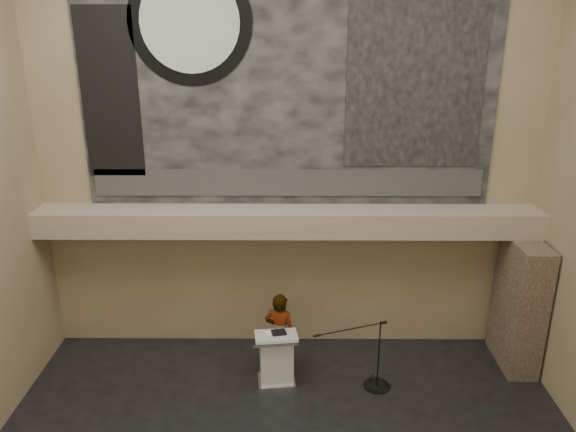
{
  "coord_description": "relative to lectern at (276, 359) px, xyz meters",
  "views": [
    {
      "loc": [
        0.06,
        -6.88,
        6.8
      ],
      "look_at": [
        0.0,
        3.2,
        3.2
      ],
      "focal_mm": 35.0,
      "sensor_mm": 36.0,
      "label": 1
    }
  ],
  "objects": [
    {
      "name": "wall_back",
      "position": [
        0.22,
        1.6,
        3.7
      ],
      "size": [
        10.0,
        0.02,
        8.5
      ],
      "primitive_type": "cube",
      "color": "#877155",
      "rests_on": "floor"
    },
    {
      "name": "soffit",
      "position": [
        0.22,
        1.2,
        2.4
      ],
      "size": [
        10.0,
        0.8,
        0.5
      ],
      "primitive_type": "cube",
      "color": "gray",
      "rests_on": "wall_back"
    },
    {
      "name": "sprinkler_left",
      "position": [
        -1.38,
        1.15,
        2.12
      ],
      "size": [
        0.04,
        0.04,
        0.06
      ],
      "primitive_type": "cylinder",
      "color": "#B2893D",
      "rests_on": "soffit"
    },
    {
      "name": "sprinkler_right",
      "position": [
        2.12,
        1.15,
        2.12
      ],
      "size": [
        0.04,
        0.04,
        0.06
      ],
      "primitive_type": "cylinder",
      "color": "#B2893D",
      "rests_on": "soffit"
    },
    {
      "name": "banner",
      "position": [
        0.22,
        1.57,
        5.15
      ],
      "size": [
        8.0,
        0.05,
        5.0
      ],
      "primitive_type": "cube",
      "color": "black",
      "rests_on": "wall_back"
    },
    {
      "name": "banner_text_strip",
      "position": [
        0.22,
        1.53,
        3.1
      ],
      "size": [
        7.76,
        0.02,
        0.55
      ],
      "primitive_type": "cube",
      "color": "#303030",
      "rests_on": "banner"
    },
    {
      "name": "banner_clock_rim",
      "position": [
        -1.58,
        1.53,
        6.15
      ],
      "size": [
        2.3,
        0.02,
        2.3
      ],
      "primitive_type": "cylinder",
      "rotation": [
        1.57,
        0.0,
        0.0
      ],
      "color": "black",
      "rests_on": "banner"
    },
    {
      "name": "banner_clock_face",
      "position": [
        -1.58,
        1.51,
        6.15
      ],
      "size": [
        1.84,
        0.02,
        1.84
      ],
      "primitive_type": "cylinder",
      "rotation": [
        1.57,
        0.0,
        0.0
      ],
      "color": "silver",
      "rests_on": "banner"
    },
    {
      "name": "banner_building_print",
      "position": [
        2.62,
        1.53,
        5.25
      ],
      "size": [
        2.6,
        0.02,
        3.6
      ],
      "primitive_type": "cube",
      "color": "black",
      "rests_on": "banner"
    },
    {
      "name": "banner_brick_print",
      "position": [
        -3.18,
        1.53,
        4.85
      ],
      "size": [
        1.1,
        0.02,
        3.2
      ],
      "primitive_type": "cube",
      "color": "black",
      "rests_on": "banner"
    },
    {
      "name": "stone_pier",
      "position": [
        4.87,
        0.75,
        0.8
      ],
      "size": [
        0.6,
        1.4,
        2.7
      ],
      "primitive_type": "cube",
      "color": "#47392B",
      "rests_on": "floor"
    },
    {
      "name": "lectern",
      "position": [
        0.0,
        0.0,
        0.0
      ],
      "size": [
        0.86,
        0.66,
        1.14
      ],
      "rotation": [
        0.0,
        0.0,
        0.12
      ],
      "color": "silver",
      "rests_on": "floor"
    },
    {
      "name": "binder",
      "position": [
        0.05,
        0.02,
        0.56
      ],
      "size": [
        0.31,
        0.27,
        0.04
      ],
      "primitive_type": "cube",
      "rotation": [
        0.0,
        0.0,
        0.21
      ],
      "color": "black",
      "rests_on": "lectern"
    },
    {
      "name": "papers",
      "position": [
        -0.1,
        -0.0,
        0.55
      ],
      "size": [
        0.25,
        0.3,
        0.0
      ],
      "primitive_type": "cube",
      "rotation": [
        0.0,
        0.0,
        0.27
      ],
      "color": "white",
      "rests_on": "lectern"
    },
    {
      "name": "speaker_person",
      "position": [
        0.06,
        0.4,
        0.31
      ],
      "size": [
        0.73,
        0.6,
        1.73
      ],
      "primitive_type": "imported",
      "rotation": [
        0.0,
        0.0,
        2.81
      ],
      "color": "white",
      "rests_on": "floor"
    },
    {
      "name": "mic_stand",
      "position": [
        1.91,
        -0.11,
        -0.33
      ],
      "size": [
        1.54,
        0.73,
        1.44
      ],
      "rotation": [
        0.0,
        0.0,
        0.35
      ],
      "color": "black",
      "rests_on": "floor"
    }
  ]
}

